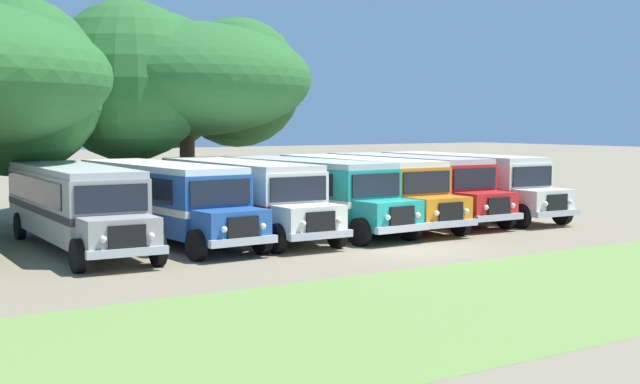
{
  "coord_description": "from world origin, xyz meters",
  "views": [
    {
      "loc": [
        -18.66,
        -22.57,
        4.34
      ],
      "look_at": [
        0.0,
        5.49,
        1.6
      ],
      "focal_mm": 48.74,
      "sensor_mm": 36.0,
      "label": 1
    }
  ],
  "objects": [
    {
      "name": "parked_bus_slot_0",
      "position": [
        -9.31,
        6.62,
        1.58
      ],
      "size": [
        3.24,
        10.92,
        2.82
      ],
      "rotation": [
        0.0,
        0.0,
        -1.63
      ],
      "color": "#9E9993",
      "rests_on": "ground_plane"
    },
    {
      "name": "parked_bus_slot_5",
      "position": [
        5.93,
        7.26,
        1.58
      ],
      "size": [
        3.01,
        10.88,
        2.82
      ],
      "rotation": [
        0.0,
        0.0,
        -1.61
      ],
      "color": "red",
      "rests_on": "ground_plane"
    },
    {
      "name": "foreground_grass_strip",
      "position": [
        0.0,
        -7.37,
        0.0
      ],
      "size": [
        80.0,
        8.85,
        0.01
      ],
      "primitive_type": "cube",
      "color": "olive",
      "rests_on": "ground_plane"
    },
    {
      "name": "parked_bus_slot_6",
      "position": [
        8.98,
        6.99,
        1.58
      ],
      "size": [
        3.06,
        10.89,
        2.82
      ],
      "rotation": [
        0.0,
        0.0,
        -1.61
      ],
      "color": "silver",
      "rests_on": "ground_plane"
    },
    {
      "name": "parked_bus_slot_4",
      "position": [
        2.92,
        6.71,
        1.58
      ],
      "size": [
        2.98,
        10.88,
        2.82
      ],
      "rotation": [
        0.0,
        0.0,
        -1.6
      ],
      "color": "orange",
      "rests_on": "ground_plane"
    },
    {
      "name": "parked_bus_slot_3",
      "position": [
        0.09,
        6.6,
        1.58
      ],
      "size": [
        3.12,
        10.9,
        2.82
      ],
      "rotation": [
        0.0,
        0.0,
        -1.52
      ],
      "color": "teal",
      "rests_on": "ground_plane"
    },
    {
      "name": "parked_bus_slot_1",
      "position": [
        -6.03,
        6.79,
        1.58
      ],
      "size": [
        3.02,
        10.88,
        2.82
      ],
      "rotation": [
        0.0,
        0.0,
        -1.53
      ],
      "color": "#23519E",
      "rests_on": "ground_plane"
    },
    {
      "name": "broad_shade_tree",
      "position": [
        -0.91,
        16.51,
        6.32
      ],
      "size": [
        13.83,
        12.62,
        9.91
      ],
      "color": "brown",
      "rests_on": "ground_plane"
    },
    {
      "name": "ground_plane",
      "position": [
        0.0,
        0.0,
        0.0
      ],
      "size": [
        220.0,
        220.0,
        0.0
      ],
      "primitive_type": "plane",
      "color": "#84755B"
    },
    {
      "name": "parked_bus_slot_2",
      "position": [
        -2.87,
        6.67,
        1.58
      ],
      "size": [
        2.88,
        10.86,
        2.82
      ],
      "rotation": [
        0.0,
        0.0,
        -1.59
      ],
      "color": "silver",
      "rests_on": "ground_plane"
    }
  ]
}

